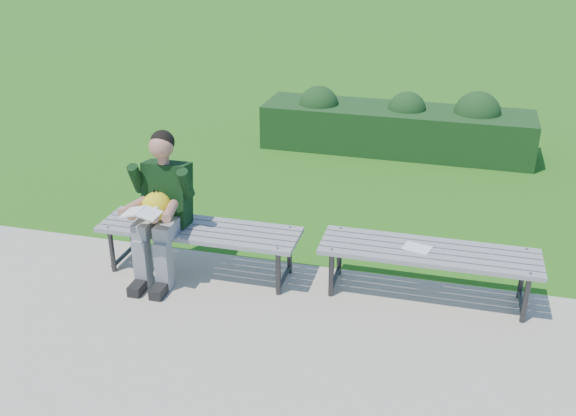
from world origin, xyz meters
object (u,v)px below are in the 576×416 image
object	(u,v)px
bench_left	(199,233)
paper_sheet	(417,248)
hedge	(398,125)
bench_right	(429,255)
seated_boy	(161,203)

from	to	relation	value
bench_left	paper_sheet	xyz separation A→B (m)	(1.90, 0.09, 0.06)
hedge	bench_right	distance (m)	3.89
bench_left	bench_right	xyz separation A→B (m)	(2.00, 0.09, 0.00)
bench_right	paper_sheet	xyz separation A→B (m)	(-0.10, 0.00, 0.06)
bench_right	seated_boy	xyz separation A→B (m)	(-2.30, -0.19, 0.30)
seated_boy	paper_sheet	bearing A→B (deg)	4.93
hedge	paper_sheet	world-z (taller)	hedge
bench_right	paper_sheet	size ratio (longest dim) A/B	7.08
bench_right	paper_sheet	bearing A→B (deg)	180.00
bench_left	hedge	bearing A→B (deg)	70.80
hedge	seated_boy	size ratio (longest dim) A/B	2.81
hedge	paper_sheet	distance (m)	3.88
bench_right	bench_left	bearing A→B (deg)	-177.33
seated_boy	paper_sheet	distance (m)	2.22
paper_sheet	bench_left	bearing A→B (deg)	-177.19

